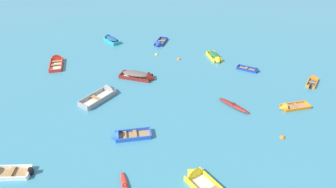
{
  "coord_description": "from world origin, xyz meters",
  "views": [
    {
      "loc": [
        1.57,
        -3.63,
        16.95
      ],
      "look_at": [
        0.0,
        23.22,
        0.15
      ],
      "focal_mm": 31.94,
      "sensor_mm": 36.0,
      "label": 1
    }
  ],
  "objects_px": {
    "rowboat_maroon_far_back": "(142,76)",
    "rowboat_red_cluster_outer": "(57,61)",
    "rowboat_deep_blue_back_row_center": "(253,70)",
    "rowboat_orange_midfield_left": "(287,108)",
    "rowboat_grey_cluster_inner": "(106,93)",
    "mooring_buoy_central": "(179,60)",
    "rowboat_deep_blue_distant_center": "(159,44)",
    "rowboat_yellow_outer_left": "(215,57)",
    "rowboat_blue_center": "(122,136)",
    "kayak_maroon_far_left": "(234,105)",
    "kayak_red_midfield_right": "(125,186)",
    "mooring_buoy_between_boats_right": "(156,55)",
    "rowboat_turquoise_near_camera": "(110,39)",
    "rowboat_orange_near_left": "(313,80)",
    "mooring_buoy_far_field": "(282,138)",
    "rowboat_yellow_back_row_left": "(198,180)"
  },
  "relations": [
    {
      "from": "mooring_buoy_central",
      "to": "kayak_red_midfield_right",
      "type": "bearing_deg",
      "value": -98.62
    },
    {
      "from": "kayak_red_midfield_right",
      "to": "rowboat_yellow_outer_left",
      "type": "height_order",
      "value": "rowboat_yellow_outer_left"
    },
    {
      "from": "rowboat_blue_center",
      "to": "kayak_red_midfield_right",
      "type": "relative_size",
      "value": 1.31
    },
    {
      "from": "rowboat_maroon_far_back",
      "to": "mooring_buoy_far_field",
      "type": "bearing_deg",
      "value": -35.83
    },
    {
      "from": "mooring_buoy_between_boats_right",
      "to": "rowboat_yellow_outer_left",
      "type": "bearing_deg",
      "value": -7.73
    },
    {
      "from": "rowboat_blue_center",
      "to": "rowboat_orange_near_left",
      "type": "bearing_deg",
      "value": 29.09
    },
    {
      "from": "rowboat_grey_cluster_inner",
      "to": "mooring_buoy_central",
      "type": "height_order",
      "value": "rowboat_grey_cluster_inner"
    },
    {
      "from": "rowboat_orange_near_left",
      "to": "rowboat_orange_midfield_left",
      "type": "distance_m",
      "value": 7.4
    },
    {
      "from": "mooring_buoy_central",
      "to": "rowboat_turquoise_near_camera",
      "type": "bearing_deg",
      "value": 150.49
    },
    {
      "from": "rowboat_grey_cluster_inner",
      "to": "rowboat_deep_blue_distant_center",
      "type": "relative_size",
      "value": 1.26
    },
    {
      "from": "rowboat_orange_near_left",
      "to": "rowboat_deep_blue_distant_center",
      "type": "relative_size",
      "value": 0.77
    },
    {
      "from": "rowboat_orange_near_left",
      "to": "mooring_buoy_central",
      "type": "relative_size",
      "value": 5.99
    },
    {
      "from": "rowboat_deep_blue_distant_center",
      "to": "mooring_buoy_far_field",
      "type": "relative_size",
      "value": 8.32
    },
    {
      "from": "kayak_maroon_far_left",
      "to": "mooring_buoy_central",
      "type": "relative_size",
      "value": 6.5
    },
    {
      "from": "rowboat_maroon_far_back",
      "to": "rowboat_yellow_back_row_left",
      "type": "bearing_deg",
      "value": -67.94
    },
    {
      "from": "mooring_buoy_far_field",
      "to": "mooring_buoy_central",
      "type": "xyz_separation_m",
      "value": [
        -9.4,
        15.21,
        0.0
      ]
    },
    {
      "from": "rowboat_grey_cluster_inner",
      "to": "rowboat_deep_blue_distant_center",
      "type": "bearing_deg",
      "value": 71.97
    },
    {
      "from": "rowboat_maroon_far_back",
      "to": "mooring_buoy_far_field",
      "type": "relative_size",
      "value": 10.24
    },
    {
      "from": "mooring_buoy_between_boats_right",
      "to": "rowboat_maroon_far_back",
      "type": "bearing_deg",
      "value": -99.18
    },
    {
      "from": "rowboat_yellow_back_row_left",
      "to": "mooring_buoy_far_field",
      "type": "height_order",
      "value": "rowboat_yellow_back_row_left"
    },
    {
      "from": "rowboat_grey_cluster_inner",
      "to": "mooring_buoy_far_field",
      "type": "xyz_separation_m",
      "value": [
        16.93,
        -6.0,
        -0.24
      ]
    },
    {
      "from": "rowboat_maroon_far_back",
      "to": "rowboat_yellow_back_row_left",
      "type": "relative_size",
      "value": 1.06
    },
    {
      "from": "rowboat_turquoise_near_camera",
      "to": "rowboat_orange_midfield_left",
      "type": "relative_size",
      "value": 0.96
    },
    {
      "from": "rowboat_blue_center",
      "to": "rowboat_yellow_outer_left",
      "type": "bearing_deg",
      "value": 60.45
    },
    {
      "from": "rowboat_red_cluster_outer",
      "to": "mooring_buoy_far_field",
      "type": "height_order",
      "value": "rowboat_red_cluster_outer"
    },
    {
      "from": "rowboat_deep_blue_back_row_center",
      "to": "rowboat_yellow_outer_left",
      "type": "relative_size",
      "value": 0.83
    },
    {
      "from": "rowboat_deep_blue_back_row_center",
      "to": "kayak_red_midfield_right",
      "type": "distance_m",
      "value": 22.38
    },
    {
      "from": "kayak_maroon_far_left",
      "to": "rowboat_deep_blue_back_row_center",
      "type": "bearing_deg",
      "value": 67.06
    },
    {
      "from": "rowboat_deep_blue_distant_center",
      "to": "mooring_buoy_far_field",
      "type": "xyz_separation_m",
      "value": [
        12.4,
        -19.92,
        -0.15
      ]
    },
    {
      "from": "mooring_buoy_central",
      "to": "rowboat_red_cluster_outer",
      "type": "bearing_deg",
      "value": -174.0
    },
    {
      "from": "mooring_buoy_between_boats_right",
      "to": "kayak_red_midfield_right",
      "type": "bearing_deg",
      "value": -90.43
    },
    {
      "from": "rowboat_blue_center",
      "to": "rowboat_yellow_back_row_left",
      "type": "bearing_deg",
      "value": -35.2
    },
    {
      "from": "kayak_red_midfield_right",
      "to": "rowboat_maroon_far_back",
      "type": "bearing_deg",
      "value": 93.3
    },
    {
      "from": "rowboat_grey_cluster_inner",
      "to": "rowboat_deep_blue_distant_center",
      "type": "distance_m",
      "value": 14.64
    },
    {
      "from": "rowboat_deep_blue_back_row_center",
      "to": "rowboat_orange_midfield_left",
      "type": "relative_size",
      "value": 0.85
    },
    {
      "from": "rowboat_red_cluster_outer",
      "to": "kayak_maroon_far_left",
      "type": "relative_size",
      "value": 1.42
    },
    {
      "from": "kayak_maroon_far_left",
      "to": "rowboat_orange_midfield_left",
      "type": "xyz_separation_m",
      "value": [
        5.27,
        -0.06,
        -0.03
      ]
    },
    {
      "from": "rowboat_maroon_far_back",
      "to": "rowboat_yellow_back_row_left",
      "type": "height_order",
      "value": "rowboat_yellow_back_row_left"
    },
    {
      "from": "rowboat_deep_blue_back_row_center",
      "to": "kayak_maroon_far_left",
      "type": "height_order",
      "value": "rowboat_deep_blue_back_row_center"
    },
    {
      "from": "rowboat_orange_midfield_left",
      "to": "kayak_red_midfield_right",
      "type": "relative_size",
      "value": 1.2
    },
    {
      "from": "rowboat_maroon_far_back",
      "to": "rowboat_yellow_outer_left",
      "type": "relative_size",
      "value": 1.29
    },
    {
      "from": "mooring_buoy_far_field",
      "to": "rowboat_yellow_back_row_left",
      "type": "bearing_deg",
      "value": -144.37
    },
    {
      "from": "rowboat_orange_midfield_left",
      "to": "mooring_buoy_far_field",
      "type": "relative_size",
      "value": 7.76
    },
    {
      "from": "rowboat_red_cluster_outer",
      "to": "rowboat_maroon_far_back",
      "type": "bearing_deg",
      "value": -18.01
    },
    {
      "from": "rowboat_deep_blue_distant_center",
      "to": "mooring_buoy_central",
      "type": "bearing_deg",
      "value": -57.54
    },
    {
      "from": "rowboat_yellow_outer_left",
      "to": "rowboat_deep_blue_distant_center",
      "type": "distance_m",
      "value": 8.96
    },
    {
      "from": "rowboat_maroon_far_back",
      "to": "rowboat_red_cluster_outer",
      "type": "bearing_deg",
      "value": 161.99
    },
    {
      "from": "rowboat_yellow_back_row_left",
      "to": "rowboat_grey_cluster_inner",
      "type": "xyz_separation_m",
      "value": [
        -9.49,
        11.33,
        0.03
      ]
    },
    {
      "from": "kayak_red_midfield_right",
      "to": "rowboat_orange_near_left",
      "type": "bearing_deg",
      "value": 41.27
    },
    {
      "from": "rowboat_deep_blue_back_row_center",
      "to": "rowboat_yellow_outer_left",
      "type": "bearing_deg",
      "value": 145.08
    }
  ]
}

